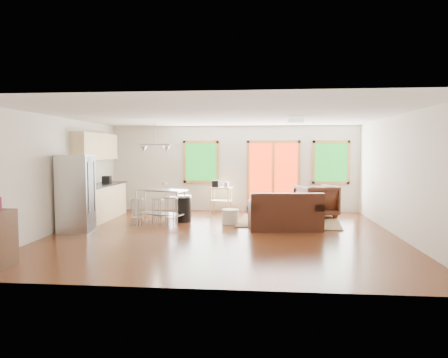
# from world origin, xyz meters

# --- Properties ---
(floor) EXTENTS (7.50, 7.00, 0.02)m
(floor) POSITION_xyz_m (0.00, 0.00, -0.01)
(floor) COLOR #3D1C0D
(floor) RESTS_ON ground
(ceiling) EXTENTS (7.50, 7.00, 0.02)m
(ceiling) POSITION_xyz_m (0.00, 0.00, 2.61)
(ceiling) COLOR silver
(ceiling) RESTS_ON ground
(back_wall) EXTENTS (7.50, 0.02, 2.60)m
(back_wall) POSITION_xyz_m (0.00, 3.51, 1.30)
(back_wall) COLOR beige
(back_wall) RESTS_ON ground
(left_wall) EXTENTS (0.02, 7.00, 2.60)m
(left_wall) POSITION_xyz_m (-3.76, 0.00, 1.30)
(left_wall) COLOR beige
(left_wall) RESTS_ON ground
(right_wall) EXTENTS (0.02, 7.00, 2.60)m
(right_wall) POSITION_xyz_m (3.76, 0.00, 1.30)
(right_wall) COLOR beige
(right_wall) RESTS_ON ground
(front_wall) EXTENTS (7.50, 0.02, 2.60)m
(front_wall) POSITION_xyz_m (0.00, -3.51, 1.30)
(front_wall) COLOR beige
(front_wall) RESTS_ON ground
(window_left) EXTENTS (1.10, 0.05, 1.30)m
(window_left) POSITION_xyz_m (-1.00, 3.46, 1.50)
(window_left) COLOR #146019
(window_left) RESTS_ON back_wall
(french_doors) EXTENTS (1.60, 0.05, 2.10)m
(french_doors) POSITION_xyz_m (1.20, 3.46, 1.10)
(french_doors) COLOR red
(french_doors) RESTS_ON back_wall
(window_right) EXTENTS (1.10, 0.05, 1.30)m
(window_right) POSITION_xyz_m (2.90, 3.46, 1.50)
(window_right) COLOR #146019
(window_right) RESTS_ON back_wall
(rug) EXTENTS (2.69, 2.16, 0.03)m
(rug) POSITION_xyz_m (1.55, 1.66, 0.01)
(rug) COLOR #48623D
(rug) RESTS_ON floor
(loveseat) EXTENTS (1.74, 1.10, 0.88)m
(loveseat) POSITION_xyz_m (1.39, 0.71, 0.35)
(loveseat) COLOR black
(loveseat) RESTS_ON floor
(coffee_table) EXTENTS (0.92, 0.57, 0.36)m
(coffee_table) POSITION_xyz_m (1.78, 2.06, 0.31)
(coffee_table) COLOR #3D2615
(coffee_table) RESTS_ON floor
(armchair) EXTENTS (1.21, 1.17, 0.99)m
(armchair) POSITION_xyz_m (2.34, 2.51, 0.50)
(armchair) COLOR black
(armchair) RESTS_ON floor
(ottoman) EXTENTS (0.66, 0.66, 0.35)m
(ottoman) POSITION_xyz_m (1.21, 2.43, 0.18)
(ottoman) COLOR black
(ottoman) RESTS_ON floor
(pouf) EXTENTS (0.51, 0.51, 0.37)m
(pouf) POSITION_xyz_m (0.07, 1.29, 0.18)
(pouf) COLOR silver
(pouf) RESTS_ON floor
(vase) EXTENTS (0.26, 0.26, 0.34)m
(vase) POSITION_xyz_m (1.55, 1.82, 0.53)
(vase) COLOR silver
(vase) RESTS_ON coffee_table
(book) EXTENTS (0.21, 0.12, 0.30)m
(book) POSITION_xyz_m (2.16, 1.76, 0.55)
(book) COLOR maroon
(book) RESTS_ON coffee_table
(cabinets) EXTENTS (0.64, 2.24, 2.30)m
(cabinets) POSITION_xyz_m (-3.49, 1.70, 0.93)
(cabinets) COLOR #DABB7F
(cabinets) RESTS_ON floor
(refrigerator) EXTENTS (0.77, 0.74, 1.74)m
(refrigerator) POSITION_xyz_m (-3.34, 0.02, 0.87)
(refrigerator) COLOR #B7BABC
(refrigerator) RESTS_ON floor
(island) EXTENTS (1.44, 0.93, 0.85)m
(island) POSITION_xyz_m (-1.74, 1.35, 0.58)
(island) COLOR #B7BABC
(island) RESTS_ON floor
(cup) EXTENTS (0.14, 0.13, 0.12)m
(cup) POSITION_xyz_m (-1.63, 1.38, 1.01)
(cup) COLOR silver
(cup) RESTS_ON island
(bar_stool_a) EXTENTS (0.35, 0.35, 0.68)m
(bar_stool_a) POSITION_xyz_m (-2.20, 0.83, 0.50)
(bar_stool_a) COLOR #B7BABC
(bar_stool_a) RESTS_ON floor
(bar_stool_b) EXTENTS (0.31, 0.31, 0.64)m
(bar_stool_b) POSITION_xyz_m (-1.78, 1.12, 0.47)
(bar_stool_b) COLOR #B7BABC
(bar_stool_b) RESTS_ON floor
(bar_stool_c) EXTENTS (0.35, 0.35, 0.72)m
(bar_stool_c) POSITION_xyz_m (-1.36, 0.87, 0.53)
(bar_stool_c) COLOR #B7BABC
(bar_stool_c) RESTS_ON floor
(trash_can) EXTENTS (0.48, 0.48, 0.69)m
(trash_can) POSITION_xyz_m (-1.14, 1.46, 0.35)
(trash_can) COLOR black
(trash_can) RESTS_ON floor
(kitchen_cart) EXTENTS (0.69, 0.51, 0.96)m
(kitchen_cart) POSITION_xyz_m (-0.37, 3.07, 0.65)
(kitchen_cart) COLOR #DABB7F
(kitchen_cart) RESTS_ON floor
(ceiling_flush) EXTENTS (0.35, 0.35, 0.12)m
(ceiling_flush) POSITION_xyz_m (1.60, 0.60, 2.53)
(ceiling_flush) COLOR white
(ceiling_flush) RESTS_ON ceiling
(pendant_light) EXTENTS (0.80, 0.18, 0.79)m
(pendant_light) POSITION_xyz_m (-1.90, 1.50, 1.90)
(pendant_light) COLOR gray
(pendant_light) RESTS_ON ceiling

